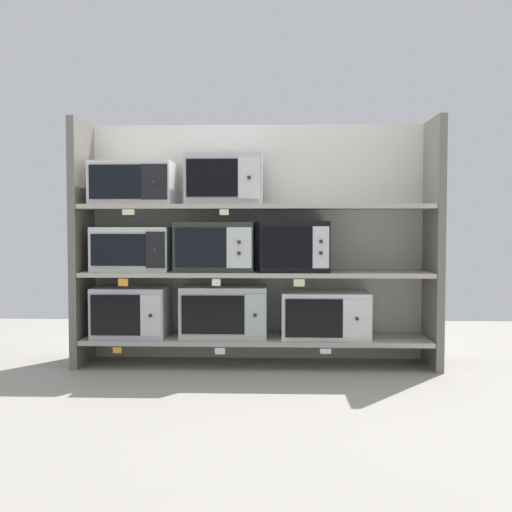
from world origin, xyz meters
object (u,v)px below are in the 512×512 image
microwave_1 (224,311)px  microwave_6 (134,184)px  microwave_2 (325,314)px  microwave_5 (294,246)px  microwave_4 (216,247)px  microwave_7 (225,180)px  microwave_3 (133,249)px  microwave_0 (132,311)px

microwave_1 → microwave_6: bearing=-180.0°
microwave_2 → microwave_5: 0.50m
microwave_5 → microwave_4: bearing=-180.0°
microwave_1 → microwave_7: microwave_7 is taller
microwave_3 → microwave_6: bearing=-1.2°
microwave_5 → microwave_6: 1.15m
microwave_4 → microwave_5: bearing=0.0°
microwave_5 → microwave_6: microwave_6 is taller
microwave_7 → microwave_3: bearing=180.0°
microwave_7 → microwave_1: bearing=-179.3°
microwave_1 → microwave_2: 0.67m
microwave_0 → microwave_1: size_ratio=0.85×
microwave_0 → microwave_2: 1.30m
microwave_1 → microwave_5: 0.64m
microwave_0 → microwave_5: 1.18m
microwave_2 → microwave_4: size_ratio=1.12×
microwave_7 → microwave_4: bearing=-179.8°
microwave_4 → microwave_5: (0.53, 0.00, 0.00)m
microwave_0 → microwave_6: 0.86m
microwave_1 → microwave_6: size_ratio=1.07×
microwave_4 → microwave_1: bearing=0.2°
microwave_4 → microwave_2: bearing=-0.0°
microwave_6 → microwave_7: bearing=0.0°
microwave_7 → microwave_2: bearing=-0.0°
microwave_3 → microwave_4: (0.56, -0.00, 0.02)m
microwave_3 → microwave_7: (0.62, -0.00, 0.46)m
microwave_5 → microwave_6: (-1.07, -0.00, 0.42)m
microwave_0 → microwave_7: (0.63, 0.00, 0.88)m
microwave_1 → microwave_4: 0.44m
microwave_2 → microwave_3: 1.36m
microwave_6 → microwave_0: bearing=-179.8°
microwave_3 → microwave_4: microwave_4 is taller
microwave_1 → microwave_0: bearing=-180.0°
microwave_2 → microwave_4: microwave_4 is taller
microwave_1 → microwave_2: size_ratio=0.99×
microwave_1 → microwave_4: (-0.06, -0.00, 0.43)m
microwave_2 → microwave_7: 1.12m
microwave_6 → microwave_7: microwave_7 is taller
microwave_2 → microwave_3: size_ratio=1.13×
microwave_0 → microwave_2: microwave_0 is taller
microwave_5 → microwave_1: bearing=180.0°
microwave_0 → microwave_4: size_ratio=0.94×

